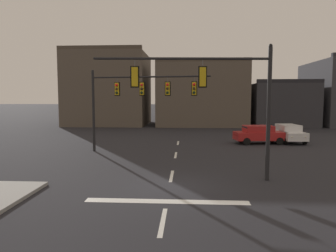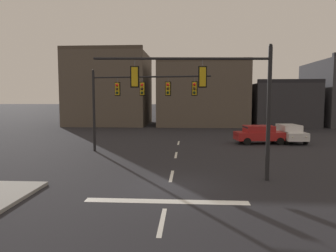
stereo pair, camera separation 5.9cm
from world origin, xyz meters
The scene contains 8 objects.
ground_plane centered at (0.00, 0.00, 0.00)m, with size 400.00×400.00×0.00m, color #232328.
stop_bar_paint centered at (0.00, -2.00, 0.00)m, with size 6.40×0.50×0.01m, color silver.
lane_centreline centered at (0.00, 2.00, 0.00)m, with size 0.16×26.40×0.01m.
signal_mast_near_side centered at (2.19, 1.29, 4.42)m, with size 8.44×0.79×6.58m.
signal_mast_far_side centered at (-3.09, 8.91, 4.32)m, with size 8.79×1.26×6.15m.
car_lot_nearside centered at (10.08, 15.14, 0.86)m, with size 2.15×4.55×1.61m.
car_lot_middle centered at (7.20, 14.03, 0.86)m, with size 4.61×2.36×1.61m.
building_row centered at (11.46, 33.97, 4.39)m, with size 60.59×12.74×11.15m.
Camera 2 is at (0.81, -13.79, 4.01)m, focal length 33.33 mm.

